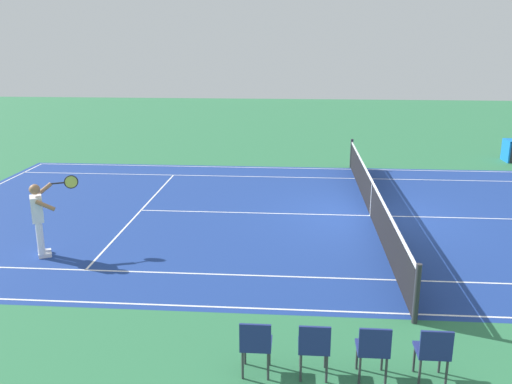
{
  "coord_description": "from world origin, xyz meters",
  "views": [
    {
      "loc": [
        2.06,
        14.18,
        4.64
      ],
      "look_at": [
        3.06,
        1.03,
        0.9
      ],
      "focal_mm": 37.81,
      "sensor_mm": 36.0,
      "label": 1
    }
  ],
  "objects_px": {
    "tennis_ball": "(389,250)",
    "spectator_chair_3": "(256,343)",
    "spectator_chair_0": "(433,350)",
    "tennis_net": "(372,199)",
    "spectator_chair_1": "(373,348)",
    "tennis_player_near": "(39,216)",
    "spectator_chair_2": "(314,345)"
  },
  "relations": [
    {
      "from": "tennis_ball",
      "to": "spectator_chair_3",
      "type": "xyz_separation_m",
      "value": [
        2.65,
        4.89,
        0.49
      ]
    },
    {
      "from": "spectator_chair_0",
      "to": "spectator_chair_3",
      "type": "relative_size",
      "value": 1.0
    },
    {
      "from": "spectator_chair_3",
      "to": "tennis_net",
      "type": "bearing_deg",
      "value": -108.98
    },
    {
      "from": "tennis_net",
      "to": "spectator_chair_0",
      "type": "relative_size",
      "value": 13.3
    },
    {
      "from": "tennis_ball",
      "to": "spectator_chair_0",
      "type": "distance_m",
      "value": 4.92
    },
    {
      "from": "tennis_ball",
      "to": "spectator_chair_3",
      "type": "relative_size",
      "value": 0.08
    },
    {
      "from": "tennis_ball",
      "to": "spectator_chair_1",
      "type": "bearing_deg",
      "value": 78.21
    },
    {
      "from": "tennis_player_near",
      "to": "tennis_ball",
      "type": "relative_size",
      "value": 25.71
    },
    {
      "from": "spectator_chair_2",
      "to": "spectator_chair_3",
      "type": "relative_size",
      "value": 1.0
    },
    {
      "from": "spectator_chair_1",
      "to": "tennis_net",
      "type": "bearing_deg",
      "value": -97.16
    },
    {
      "from": "spectator_chair_0",
      "to": "spectator_chair_3",
      "type": "height_order",
      "value": "same"
    },
    {
      "from": "tennis_player_near",
      "to": "spectator_chair_0",
      "type": "height_order",
      "value": "tennis_player_near"
    },
    {
      "from": "spectator_chair_3",
      "to": "spectator_chair_1",
      "type": "bearing_deg",
      "value": 180.0
    },
    {
      "from": "tennis_ball",
      "to": "spectator_chair_3",
      "type": "height_order",
      "value": "spectator_chair_3"
    },
    {
      "from": "spectator_chair_1",
      "to": "spectator_chair_3",
      "type": "bearing_deg",
      "value": 0.0
    },
    {
      "from": "tennis_player_near",
      "to": "spectator_chair_1",
      "type": "xyz_separation_m",
      "value": [
        -6.69,
        4.08,
        -0.41
      ]
    },
    {
      "from": "spectator_chair_3",
      "to": "spectator_chair_2",
      "type": "bearing_deg",
      "value": 180.0
    },
    {
      "from": "tennis_player_near",
      "to": "spectator_chair_3",
      "type": "height_order",
      "value": "tennis_player_near"
    },
    {
      "from": "tennis_ball",
      "to": "spectator_chair_3",
      "type": "bearing_deg",
      "value": 61.49
    },
    {
      "from": "spectator_chair_1",
      "to": "spectator_chair_2",
      "type": "distance_m",
      "value": 0.82
    },
    {
      "from": "tennis_player_near",
      "to": "spectator_chair_0",
      "type": "distance_m",
      "value": 8.56
    },
    {
      "from": "tennis_player_near",
      "to": "spectator_chair_3",
      "type": "bearing_deg",
      "value": 141.13
    },
    {
      "from": "tennis_player_near",
      "to": "spectator_chair_1",
      "type": "height_order",
      "value": "tennis_player_near"
    },
    {
      "from": "tennis_ball",
      "to": "tennis_player_near",
      "type": "bearing_deg",
      "value": 5.97
    },
    {
      "from": "tennis_net",
      "to": "tennis_player_near",
      "type": "height_order",
      "value": "tennis_player_near"
    },
    {
      "from": "spectator_chair_2",
      "to": "spectator_chair_3",
      "type": "distance_m",
      "value": 0.82
    },
    {
      "from": "tennis_ball",
      "to": "spectator_chair_1",
      "type": "xyz_separation_m",
      "value": [
        1.02,
        4.89,
        0.49
      ]
    },
    {
      "from": "tennis_ball",
      "to": "spectator_chair_2",
      "type": "xyz_separation_m",
      "value": [
        1.84,
        4.89,
        0.49
      ]
    },
    {
      "from": "tennis_player_near",
      "to": "spectator_chair_3",
      "type": "relative_size",
      "value": 1.93
    },
    {
      "from": "tennis_ball",
      "to": "spectator_chair_2",
      "type": "height_order",
      "value": "spectator_chair_2"
    },
    {
      "from": "tennis_player_near",
      "to": "spectator_chair_3",
      "type": "distance_m",
      "value": 6.51
    },
    {
      "from": "spectator_chair_0",
      "to": "spectator_chair_1",
      "type": "height_order",
      "value": "same"
    }
  ]
}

